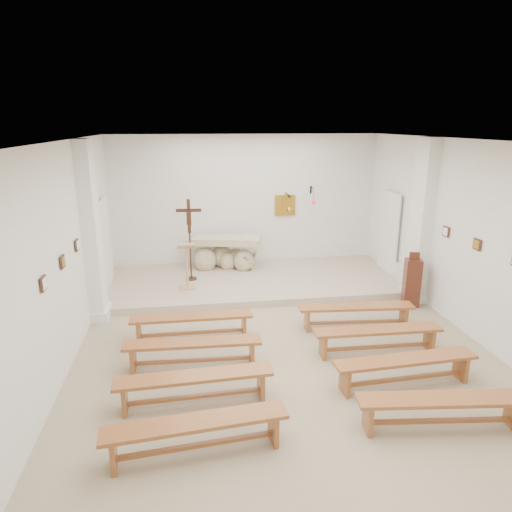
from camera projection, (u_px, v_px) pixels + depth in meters
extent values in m
cube|color=tan|center=(284.00, 352.00, 7.79)|extent=(7.00, 10.00, 0.00)
cube|color=white|center=(57.00, 264.00, 6.80)|extent=(0.02, 10.00, 3.50)
cube|color=white|center=(485.00, 246.00, 7.80)|extent=(0.02, 10.00, 3.50)
cube|color=white|center=(246.00, 202.00, 12.04)|extent=(7.00, 0.02, 3.50)
cube|color=silver|center=(288.00, 142.00, 6.81)|extent=(7.00, 10.00, 0.02)
cube|color=tan|center=(254.00, 281.00, 11.09)|extent=(6.98, 3.00, 0.15)
cube|color=white|center=(92.00, 233.00, 8.71)|extent=(0.26, 0.55, 3.50)
cube|color=white|center=(421.00, 222.00, 9.68)|extent=(0.26, 0.55, 3.50)
cube|color=gold|center=(285.00, 205.00, 12.19)|extent=(0.55, 0.04, 0.55)
cube|color=black|center=(311.00, 190.00, 12.18)|extent=(0.04, 0.02, 0.20)
cylinder|color=black|center=(312.00, 188.00, 12.02)|extent=(0.02, 0.30, 0.02)
cylinder|color=black|center=(314.00, 195.00, 11.93)|extent=(0.01, 0.01, 0.34)
sphere|color=red|center=(313.00, 202.00, 11.98)|extent=(0.11, 0.11, 0.11)
cube|color=#3F251B|center=(43.00, 284.00, 6.05)|extent=(0.03, 0.20, 0.20)
cube|color=#3F251B|center=(62.00, 262.00, 7.00)|extent=(0.03, 0.20, 0.20)
cube|color=#3F251B|center=(77.00, 245.00, 7.95)|extent=(0.03, 0.20, 0.20)
cube|color=#3F251B|center=(477.00, 244.00, 8.00)|extent=(0.03, 0.20, 0.20)
cube|color=#3F251B|center=(446.00, 231.00, 8.95)|extent=(0.03, 0.20, 0.20)
cube|color=silver|center=(102.00, 292.00, 9.78)|extent=(0.10, 0.85, 0.52)
cube|color=silver|center=(403.00, 277.00, 10.77)|extent=(0.10, 0.85, 0.52)
ellipsoid|color=beige|center=(205.00, 260.00, 11.66)|extent=(0.57, 0.48, 0.64)
ellipsoid|color=beige|center=(244.00, 261.00, 11.64)|extent=(0.53, 0.45, 0.61)
ellipsoid|color=beige|center=(222.00, 256.00, 11.94)|extent=(0.61, 0.52, 0.57)
ellipsoid|color=beige|center=(236.00, 259.00, 11.90)|extent=(0.49, 0.42, 0.53)
ellipsoid|color=beige|center=(228.00, 262.00, 11.74)|extent=(0.42, 0.35, 0.49)
cube|color=beige|center=(226.00, 240.00, 11.63)|extent=(1.86, 1.03, 0.17)
cube|color=tan|center=(188.00, 287.00, 10.39)|extent=(0.34, 0.34, 0.04)
cylinder|color=tan|center=(187.00, 268.00, 10.27)|extent=(0.05, 0.05, 0.94)
cube|color=tan|center=(186.00, 247.00, 10.10)|extent=(0.41, 0.30, 0.15)
cube|color=white|center=(186.00, 245.00, 10.06)|extent=(0.35, 0.24, 0.12)
cylinder|color=#3C1F13|center=(192.00, 279.00, 10.97)|extent=(0.26, 0.26, 0.03)
cylinder|color=#3C1F13|center=(191.00, 256.00, 10.81)|extent=(0.04, 0.04, 1.17)
cube|color=#3C1F13|center=(189.00, 216.00, 10.54)|extent=(0.08, 0.06, 0.80)
cube|color=#3C1F13|center=(189.00, 210.00, 10.50)|extent=(0.59, 0.10, 0.07)
cube|color=#3C1F13|center=(189.00, 218.00, 10.52)|extent=(0.11, 0.05, 0.34)
imported|color=#2D5E25|center=(248.00, 260.00, 11.61)|extent=(0.60, 0.57, 0.51)
cube|color=#532217|center=(412.00, 283.00, 9.65)|extent=(0.39, 0.39, 1.03)
cube|color=#532217|center=(414.00, 256.00, 9.49)|extent=(0.21, 0.09, 0.17)
cube|color=brown|center=(192.00, 317.00, 8.16)|extent=(2.17, 0.37, 0.05)
cube|color=brown|center=(139.00, 332.00, 8.09)|extent=(0.06, 0.32, 0.41)
cube|color=brown|center=(244.00, 325.00, 8.35)|extent=(0.06, 0.32, 0.41)
cube|color=brown|center=(192.00, 333.00, 8.25)|extent=(1.83, 0.08, 0.05)
cube|color=brown|center=(356.00, 307.00, 8.60)|extent=(2.19, 0.52, 0.05)
cube|color=brown|center=(307.00, 319.00, 8.60)|extent=(0.08, 0.32, 0.41)
cube|color=brown|center=(404.00, 316.00, 8.73)|extent=(0.08, 0.32, 0.41)
cube|color=brown|center=(355.00, 322.00, 8.69)|extent=(1.82, 0.20, 0.05)
cube|color=brown|center=(193.00, 343.00, 7.20)|extent=(2.18, 0.43, 0.05)
cube|color=brown|center=(133.00, 359.00, 7.16)|extent=(0.07, 0.32, 0.41)
cube|color=brown|center=(252.00, 352.00, 7.36)|extent=(0.07, 0.32, 0.41)
cube|color=brown|center=(193.00, 360.00, 7.29)|extent=(1.83, 0.13, 0.05)
cube|color=brown|center=(378.00, 330.00, 7.64)|extent=(2.18, 0.40, 0.05)
cube|color=brown|center=(323.00, 345.00, 7.59)|extent=(0.07, 0.32, 0.41)
cube|color=brown|center=(429.00, 339.00, 7.82)|extent=(0.07, 0.32, 0.41)
cube|color=brown|center=(377.00, 347.00, 7.73)|extent=(1.83, 0.10, 0.05)
cube|color=brown|center=(194.00, 376.00, 6.24)|extent=(2.18, 0.45, 0.05)
cube|color=brown|center=(125.00, 399.00, 6.13)|extent=(0.07, 0.32, 0.41)
cube|color=brown|center=(261.00, 384.00, 6.48)|extent=(0.07, 0.32, 0.41)
cube|color=brown|center=(195.00, 397.00, 6.33)|extent=(1.83, 0.15, 0.05)
cube|color=brown|center=(406.00, 360.00, 6.68)|extent=(2.19, 0.46, 0.05)
cube|color=brown|center=(345.00, 380.00, 6.57)|extent=(0.08, 0.32, 0.41)
cube|color=brown|center=(461.00, 367.00, 6.93)|extent=(0.08, 0.32, 0.41)
cube|color=brown|center=(404.00, 379.00, 6.77)|extent=(1.83, 0.16, 0.05)
cube|color=brown|center=(196.00, 423.00, 5.28)|extent=(2.19, 0.55, 0.05)
cube|color=brown|center=(113.00, 453.00, 5.13)|extent=(0.09, 0.32, 0.41)
cube|color=brown|center=(273.00, 427.00, 5.56)|extent=(0.09, 0.32, 0.41)
cube|color=brown|center=(197.00, 445.00, 5.37)|extent=(1.82, 0.23, 0.05)
cube|color=brown|center=(443.00, 399.00, 5.73)|extent=(2.20, 0.59, 0.05)
cube|color=brown|center=(368.00, 417.00, 5.76)|extent=(0.09, 0.32, 0.41)
cube|color=brown|center=(440.00, 421.00, 5.81)|extent=(1.82, 0.26, 0.05)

